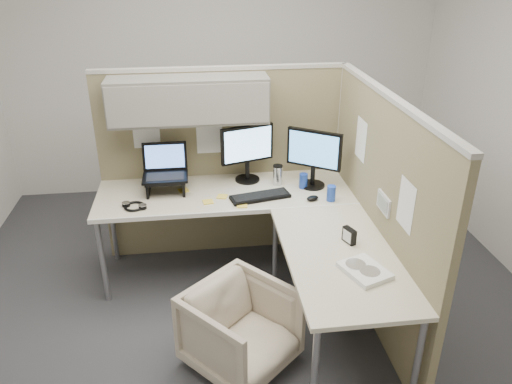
{
  "coord_description": "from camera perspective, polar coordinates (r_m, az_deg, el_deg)",
  "views": [
    {
      "loc": [
        -0.32,
        -2.99,
        2.42
      ],
      "look_at": [
        0.1,
        0.25,
        0.85
      ],
      "focal_mm": 35.0,
      "sensor_mm": 36.0,
      "label": 1
    }
  ],
  "objects": [
    {
      "name": "partition_back",
      "position": [
        4.04,
        -5.55,
        6.46
      ],
      "size": [
        2.0,
        0.36,
        1.63
      ],
      "color": "#887C59",
      "rests_on": "ground"
    },
    {
      "name": "keyboard",
      "position": [
        3.8,
        0.48,
        -0.53
      ],
      "size": [
        0.48,
        0.24,
        0.02
      ],
      "primitive_type": "cube",
      "rotation": [
        0.0,
        0.0,
        0.21
      ],
      "color": "black",
      "rests_on": "desk"
    },
    {
      "name": "monitor_left",
      "position": [
        4.0,
        -1.01,
        4.95
      ],
      "size": [
        0.43,
        0.2,
        0.47
      ],
      "rotation": [
        0.0,
        0.0,
        0.31
      ],
      "color": "black",
      "rests_on": "desk"
    },
    {
      "name": "desk_clock",
      "position": [
        3.27,
        10.6,
        -4.92
      ],
      "size": [
        0.07,
        0.11,
        0.1
      ],
      "rotation": [
        0.0,
        0.0,
        -1.19
      ],
      "color": "black",
      "rests_on": "desk"
    },
    {
      "name": "sticky_note_d",
      "position": [
        3.83,
        -3.89,
        -0.52
      ],
      "size": [
        0.09,
        0.09,
        0.01
      ],
      "primitive_type": "cube",
      "rotation": [
        0.0,
        0.0,
        -0.29
      ],
      "color": "yellow",
      "rests_on": "desk"
    },
    {
      "name": "sticky_note_b",
      "position": [
        3.69,
        -1.59,
        -1.54
      ],
      "size": [
        0.08,
        0.08,
        0.01
      ],
      "primitive_type": "cube",
      "rotation": [
        0.0,
        0.0,
        -0.1
      ],
      "color": "yellow",
      "rests_on": "desk"
    },
    {
      "name": "partition_right",
      "position": [
        3.55,
        13.61,
        -1.95
      ],
      "size": [
        0.07,
        2.03,
        1.63
      ],
      "color": "#887C59",
      "rests_on": "ground"
    },
    {
      "name": "soda_can_green",
      "position": [
        3.78,
        8.59,
        -0.16
      ],
      "size": [
        0.07,
        0.07,
        0.12
      ],
      "primitive_type": "cylinder",
      "color": "#1E3FA5",
      "rests_on": "desk"
    },
    {
      "name": "desk",
      "position": [
        3.59,
        0.65,
        -3.17
      ],
      "size": [
        2.0,
        1.98,
        0.73
      ],
      "color": "beige",
      "rests_on": "ground"
    },
    {
      "name": "ground",
      "position": [
        3.86,
        -1.02,
        -13.17
      ],
      "size": [
        4.5,
        4.5,
        0.0
      ],
      "primitive_type": "plane",
      "color": "#303034",
      "rests_on": "ground"
    },
    {
      "name": "monitor_right",
      "position": [
        3.92,
        6.62,
        4.34
      ],
      "size": [
        0.38,
        0.28,
        0.47
      ],
      "rotation": [
        0.0,
        0.0,
        -0.6
      ],
      "color": "black",
      "rests_on": "desk"
    },
    {
      "name": "office_chair",
      "position": [
        3.24,
        -1.74,
        -15.03
      ],
      "size": [
        0.81,
        0.81,
        0.61
      ],
      "primitive_type": "imported",
      "rotation": [
        0.0,
        0.0,
        0.73
      ],
      "color": "#B7AD92",
      "rests_on": "ground"
    },
    {
      "name": "soda_can_silver",
      "position": [
        3.96,
        5.43,
        1.27
      ],
      "size": [
        0.07,
        0.07,
        0.12
      ],
      "primitive_type": "cylinder",
      "color": "#1E3FA5",
      "rests_on": "desk"
    },
    {
      "name": "sticky_note_a",
      "position": [
        3.75,
        -5.5,
        -1.12
      ],
      "size": [
        0.09,
        0.09,
        0.01
      ],
      "primitive_type": "cube",
      "rotation": [
        0.0,
        0.0,
        0.13
      ],
      "color": "yellow",
      "rests_on": "desk"
    },
    {
      "name": "travel_mug",
      "position": [
        4.0,
        2.5,
        1.97
      ],
      "size": [
        0.08,
        0.08,
        0.17
      ],
      "color": "silver",
      "rests_on": "desk"
    },
    {
      "name": "paper_stack",
      "position": [
        3.01,
        12.3,
        -8.77
      ],
      "size": [
        0.3,
        0.33,
        0.03
      ],
      "rotation": [
        0.0,
        0.0,
        0.37
      ],
      "color": "white",
      "rests_on": "desk"
    },
    {
      "name": "laptop_station",
      "position": [
        3.93,
        -10.31,
        1.98
      ],
      "size": [
        0.34,
        0.3,
        0.36
      ],
      "color": "black",
      "rests_on": "desk"
    },
    {
      "name": "headphones",
      "position": [
        3.76,
        -13.73,
        -1.57
      ],
      "size": [
        0.2,
        0.2,
        0.03
      ],
      "rotation": [
        0.0,
        0.0,
        -0.42
      ],
      "color": "black",
      "rests_on": "desk"
    },
    {
      "name": "sticky_note_c",
      "position": [
        3.96,
        -8.28,
        0.19
      ],
      "size": [
        0.09,
        0.09,
        0.01
      ],
      "primitive_type": "cube",
      "rotation": [
        0.0,
        0.0,
        0.28
      ],
      "color": "yellow",
      "rests_on": "desk"
    },
    {
      "name": "mouse",
      "position": [
        3.79,
        6.49,
        -0.7
      ],
      "size": [
        0.11,
        0.09,
        0.03
      ],
      "primitive_type": "ellipsoid",
      "rotation": [
        0.0,
        0.0,
        0.35
      ],
      "color": "black",
      "rests_on": "desk"
    }
  ]
}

